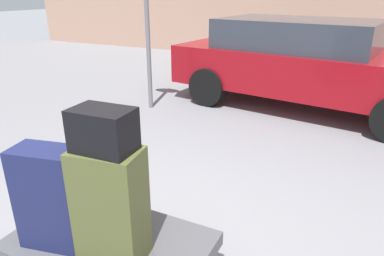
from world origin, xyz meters
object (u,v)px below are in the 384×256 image
luggage_cart (111,248)px  suitcase_navy_front_right (53,198)px  suitcase_olive_stacked_top (111,206)px  duffel_bag_black_topmost_pile (103,130)px  parked_car (306,62)px  no_parking_sign (147,17)px  suitcase_teal_center (99,181)px

luggage_cart → suitcase_navy_front_right: (-0.28, -0.16, 0.40)m
luggage_cart → suitcase_olive_stacked_top: (0.13, -0.10, 0.42)m
duffel_bag_black_topmost_pile → parked_car: bearing=82.7°
duffel_bag_black_topmost_pile → no_parking_sign: size_ratio=0.14×
suitcase_teal_center → duffel_bag_black_topmost_pile: 0.67m
luggage_cart → suitcase_navy_front_right: suitcase_navy_front_right is taller
suitcase_navy_front_right → no_parking_sign: bearing=101.7°
suitcase_olive_stacked_top → parked_car: parked_car is taller
suitcase_navy_front_right → no_parking_sign: 3.90m
suitcase_olive_stacked_top → duffel_bag_black_topmost_pile: duffel_bag_black_topmost_pile is taller
suitcase_navy_front_right → duffel_bag_black_topmost_pile: duffel_bag_black_topmost_pile is taller
parked_car → suitcase_olive_stacked_top: bearing=-93.9°
suitcase_navy_front_right → parked_car: bearing=69.0°
suitcase_navy_front_right → no_parking_sign: size_ratio=0.28×
no_parking_sign → duffel_bag_black_topmost_pile: bearing=-60.4°
luggage_cart → duffel_bag_black_topmost_pile: duffel_bag_black_topmost_pile is taller
suitcase_olive_stacked_top → suitcase_teal_center: 0.42m
suitcase_navy_front_right → parked_car: size_ratio=0.14×
parked_car → no_parking_sign: size_ratio=1.90×
suitcase_navy_front_right → parked_car: parked_car is taller
duffel_bag_black_topmost_pile → parked_car: 4.65m
luggage_cart → parked_car: parked_car is taller
suitcase_navy_front_right → duffel_bag_black_topmost_pile: (0.40, 0.06, 0.50)m
luggage_cart → parked_car: size_ratio=0.28×
luggage_cart → suitcase_teal_center: bearing=139.1°
suitcase_olive_stacked_top → duffel_bag_black_topmost_pile: (0.00, 0.00, 0.47)m
no_parking_sign → luggage_cart: bearing=-61.2°
duffel_bag_black_topmost_pile → no_parking_sign: 3.96m
parked_car → duffel_bag_black_topmost_pile: bearing=-93.9°
suitcase_olive_stacked_top → suitcase_navy_front_right: bearing=179.2°
duffel_bag_black_topmost_pile → parked_car: parked_car is taller
no_parking_sign → parked_car: bearing=27.8°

